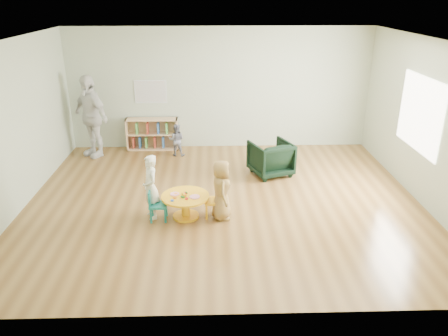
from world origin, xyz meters
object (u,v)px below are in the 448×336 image
(toddler, at_px, (177,140))
(adult_caretaker, at_px, (91,116))
(activity_table, at_px, (185,202))
(kid_chair_left, at_px, (156,204))
(armchair, at_px, (271,158))
(child_right, at_px, (221,190))
(child_left, at_px, (151,187))
(bookshelf, at_px, (152,134))
(kid_chair_right, at_px, (216,200))

(toddler, xyz_separation_m, adult_caretaker, (-1.89, 0.07, 0.55))
(activity_table, bearing_deg, toddler, 96.69)
(adult_caretaker, bearing_deg, kid_chair_left, -20.27)
(armchair, distance_m, child_right, 2.13)
(child_left, xyz_separation_m, toddler, (0.21, 2.95, -0.17))
(bookshelf, xyz_separation_m, toddler, (0.62, -0.49, 0.01))
(bookshelf, bearing_deg, adult_caretaker, -161.84)
(armchair, relative_size, child_right, 0.76)
(activity_table, distance_m, bookshelf, 3.59)
(kid_chair_left, height_order, toddler, toddler)
(bookshelf, bearing_deg, kid_chair_left, -82.20)
(toddler, bearing_deg, armchair, 156.59)
(toddler, bearing_deg, kid_chair_right, 113.36)
(bookshelf, bearing_deg, toddler, -38.44)
(child_right, height_order, adult_caretaker, adult_caretaker)
(child_left, bearing_deg, adult_caretaker, -172.82)
(kid_chair_right, relative_size, child_right, 0.55)
(activity_table, distance_m, kid_chair_right, 0.51)
(child_right, bearing_deg, activity_table, 81.02)
(child_right, xyz_separation_m, adult_caretaker, (-2.83, 3.09, 0.41))
(kid_chair_right, bearing_deg, child_left, 89.73)
(bookshelf, height_order, adult_caretaker, adult_caretaker)
(bookshelf, height_order, armchair, bookshelf)
(child_left, relative_size, toddler, 1.46)
(adult_caretaker, bearing_deg, child_right, -7.21)
(toddler, bearing_deg, adult_caretaker, 5.02)
(kid_chair_left, xyz_separation_m, kid_chair_right, (0.99, 0.11, 0.01))
(child_left, relative_size, adult_caretaker, 0.59)
(activity_table, bearing_deg, armchair, 47.32)
(activity_table, bearing_deg, kid_chair_right, 3.17)
(activity_table, xyz_separation_m, kid_chair_right, (0.51, 0.03, 0.02))
(kid_chair_left, xyz_separation_m, armchair, (2.13, 1.87, 0.06))
(activity_table, xyz_separation_m, kid_chair_left, (-0.48, -0.08, 0.01))
(kid_chair_right, bearing_deg, child_right, -132.99)
(bookshelf, bearing_deg, activity_table, -74.42)
(armchair, bearing_deg, bookshelf, -53.63)
(kid_chair_left, relative_size, adult_caretaker, 0.29)
(bookshelf, distance_m, child_right, 3.84)
(kid_chair_left, distance_m, child_right, 1.10)
(kid_chair_right, height_order, bookshelf, bookshelf)
(kid_chair_right, relative_size, bookshelf, 0.46)
(bookshelf, distance_m, armchair, 3.10)
(bookshelf, xyz_separation_m, child_right, (1.56, -3.51, 0.14))
(toddler, bearing_deg, child_right, 114.47)
(child_left, bearing_deg, bookshelf, 164.80)
(armchair, height_order, child_right, child_right)
(kid_chair_left, bearing_deg, activity_table, 98.74)
(child_left, bearing_deg, armchair, 106.79)
(activity_table, relative_size, adult_caretaker, 0.43)
(kid_chair_left, bearing_deg, armchair, 130.82)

